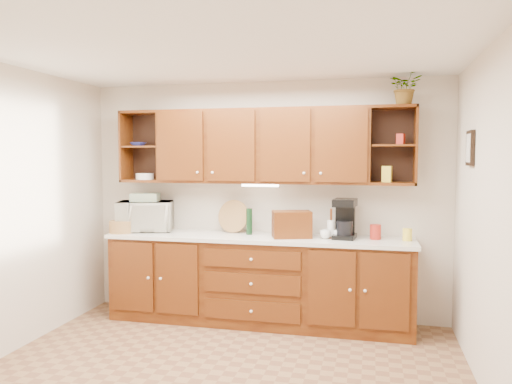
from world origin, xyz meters
The scene contains 25 objects.
floor centered at (0.00, 0.00, 0.00)m, with size 4.00×4.00×0.00m, color olive.
ceiling centered at (0.00, 0.00, 2.60)m, with size 4.00×4.00×0.00m, color white.
back_wall centered at (0.00, 1.75, 1.30)m, with size 4.00×4.00×0.00m, color beige.
right_wall centered at (2.00, 0.00, 1.30)m, with size 3.50×3.50×0.00m, color beige.
base_cabinets centered at (0.00, 1.45, 0.45)m, with size 3.20×0.60×0.90m, color #391406.
countertop centered at (0.00, 1.44, 0.92)m, with size 3.24×0.64×0.04m, color silver.
upper_cabinets centered at (0.01, 1.59, 1.89)m, with size 3.20×0.33×0.80m.
undercabinet_light centered at (0.00, 1.53, 1.47)m, with size 0.40×0.05×0.03m, color white.
framed_picture centered at (1.98, 0.90, 1.85)m, with size 0.03×0.24×0.30m, color black.
wicker_basket centered at (-1.52, 1.31, 1.01)m, with size 0.26×0.26×0.13m, color #9A6E40.
microwave centered at (-1.33, 1.51, 1.11)m, with size 0.60×0.41×0.33m, color beige.
towel_stack centered at (-1.33, 1.51, 1.32)m, with size 0.30×0.22×0.09m, color #C9BC5E.
wine_bottle centered at (-0.11, 1.51, 1.08)m, with size 0.07×0.07×0.28m, color black.
woven_tray centered at (-0.32, 1.62, 0.95)m, with size 0.36×0.36×0.02m, color #9A6E40.
bread_box centered at (0.36, 1.41, 1.08)m, with size 0.39×0.25×0.28m, color #391406.
mug_tree centered at (0.76, 1.48, 0.99)m, with size 0.26×0.27×0.30m.
canister_red centered at (1.21, 1.50, 1.01)m, with size 0.11×0.11×0.15m, color #A32217.
canister_white centered at (0.76, 1.47, 1.03)m, with size 0.08×0.08×0.18m, color white.
canister_yellow centered at (1.52, 1.48, 1.00)m, with size 0.09×0.09×0.12m, color yellow.
coffee_maker centered at (0.90, 1.50, 1.14)m, with size 0.25×0.30×0.41m.
bowl_stack centered at (-1.43, 1.56, 1.92)m, with size 0.17×0.17×0.04m, color navy.
plate_stack centered at (-1.35, 1.55, 1.56)m, with size 0.20×0.20×0.07m, color white.
pantry_box_yellow centered at (1.31, 1.55, 1.60)m, with size 0.09×0.07×0.16m, color yellow.
pantry_box_red centered at (1.44, 1.56, 1.95)m, with size 0.07×0.06×0.11m, color #A32217.
potted_plant centered at (1.48, 1.54, 2.46)m, with size 0.31×0.27×0.35m, color #999999.
Camera 1 is at (1.18, -3.67, 1.77)m, focal length 35.00 mm.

